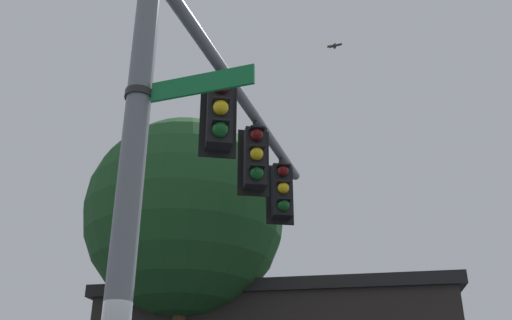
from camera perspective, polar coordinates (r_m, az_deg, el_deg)
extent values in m
cylinder|color=slate|center=(5.43, -12.92, -4.78)|extent=(0.26, 0.26, 6.75)
cylinder|color=slate|center=(9.36, -1.08, 5.80)|extent=(3.22, 5.82, 0.18)
cylinder|color=black|center=(8.39, -3.63, 8.34)|extent=(0.08, 0.08, 0.18)
cube|color=black|center=(8.07, -3.75, 4.68)|extent=(0.36, 0.30, 1.05)
sphere|color=#590F0F|center=(8.09, -3.53, 7.49)|extent=(0.22, 0.22, 0.22)
cube|color=black|center=(8.13, -3.50, 8.16)|extent=(0.24, 0.20, 0.03)
sphere|color=yellow|center=(7.91, -3.60, 5.35)|extent=(0.22, 0.22, 0.22)
cube|color=black|center=(7.94, -3.57, 6.04)|extent=(0.24, 0.20, 0.03)
sphere|color=#0F4C19|center=(7.74, -3.67, 3.11)|extent=(0.22, 0.22, 0.22)
cube|color=black|center=(7.77, -3.63, 3.82)|extent=(0.24, 0.20, 0.03)
cube|color=black|center=(8.22, -3.87, 4.11)|extent=(0.54, 0.03, 1.22)
cylinder|color=black|center=(9.68, -0.11, 3.46)|extent=(0.08, 0.08, 0.18)
cube|color=black|center=(9.40, -0.11, 0.16)|extent=(0.36, 0.30, 1.05)
sphere|color=#590F0F|center=(9.39, 0.08, 2.57)|extent=(0.22, 0.22, 0.22)
cube|color=black|center=(9.42, 0.10, 3.16)|extent=(0.24, 0.20, 0.03)
sphere|color=yellow|center=(9.23, 0.08, 0.64)|extent=(0.22, 0.22, 0.22)
cube|color=black|center=(9.26, 0.10, 1.25)|extent=(0.24, 0.20, 0.03)
sphere|color=#0F4C19|center=(9.09, 0.08, -1.35)|extent=(0.22, 0.22, 0.22)
cube|color=black|center=(9.11, 0.10, -0.73)|extent=(0.24, 0.20, 0.03)
cube|color=black|center=(9.56, -0.28, -0.27)|extent=(0.54, 0.03, 1.22)
cylinder|color=black|center=(11.05, 2.54, -0.25)|extent=(0.08, 0.08, 0.18)
cube|color=black|center=(10.81, 2.60, -3.22)|extent=(0.36, 0.30, 1.05)
sphere|color=#590F0F|center=(10.77, 2.77, -1.13)|extent=(0.22, 0.22, 0.22)
cube|color=black|center=(10.79, 2.78, -0.60)|extent=(0.24, 0.20, 0.03)
sphere|color=yellow|center=(10.63, 2.81, -2.86)|extent=(0.22, 0.22, 0.22)
cube|color=black|center=(10.65, 2.82, -2.32)|extent=(0.24, 0.20, 0.03)
sphere|color=#0F4C19|center=(10.51, 2.85, -4.63)|extent=(0.22, 0.22, 0.22)
cube|color=black|center=(10.52, 2.86, -4.08)|extent=(0.24, 0.20, 0.03)
cube|color=black|center=(10.96, 2.42, -3.55)|extent=(0.54, 0.03, 1.22)
cube|color=#147238|center=(5.66, -5.54, 7.74)|extent=(0.99, 0.55, 0.22)
cube|color=white|center=(5.68, -5.56, 7.66)|extent=(0.98, 0.53, 0.04)
cylinder|color=#262626|center=(5.95, -11.80, 6.46)|extent=(0.30, 0.30, 0.08)
ellipsoid|color=#4C4742|center=(12.14, 8.01, 11.41)|extent=(0.11, 0.20, 0.06)
cube|color=#4C4742|center=(12.15, 7.91, 11.44)|extent=(0.28, 0.12, 0.05)
cube|color=#4C4742|center=(12.15, 8.11, 11.45)|extent=(0.28, 0.12, 0.08)
cube|color=black|center=(16.15, 2.69, -14.60)|extent=(10.41, 8.44, 0.30)
sphere|color=#1E4C23|center=(14.40, -7.21, -5.69)|extent=(5.02, 5.02, 5.02)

